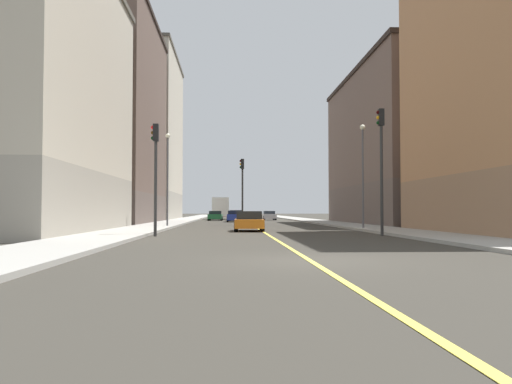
# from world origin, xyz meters

# --- Properties ---
(ground_plane) EXTENTS (400.00, 400.00, 0.00)m
(ground_plane) POSITION_xyz_m (0.00, 0.00, 0.00)
(ground_plane) COLOR #35322B
(ground_plane) RESTS_ON ground
(sidewalk_left) EXTENTS (3.51, 168.00, 0.15)m
(sidewalk_left) POSITION_xyz_m (8.10, 49.00, 0.07)
(sidewalk_left) COLOR #9E9B93
(sidewalk_left) RESTS_ON ground
(sidewalk_right) EXTENTS (3.51, 168.00, 0.15)m
(sidewalk_right) POSITION_xyz_m (-8.10, 49.00, 0.07)
(sidewalk_right) COLOR #9E9B93
(sidewalk_right) RESTS_ON ground
(lane_center_stripe) EXTENTS (0.16, 154.00, 0.01)m
(lane_center_stripe) POSITION_xyz_m (0.00, 49.00, 0.01)
(lane_center_stripe) COLOR #E5D14C
(lane_center_stripe) RESTS_ON ground
(building_left_mid) EXTENTS (8.83, 24.55, 14.87)m
(building_left_mid) POSITION_xyz_m (14.12, 35.58, 7.44)
(building_left_mid) COLOR brown
(building_left_mid) RESTS_ON ground
(building_right_corner) EXTENTS (8.83, 20.04, 16.76)m
(building_right_corner) POSITION_xyz_m (-14.12, 17.84, 8.39)
(building_right_corner) COLOR #9D9688
(building_right_corner) RESTS_ON ground
(building_right_midblock) EXTENTS (8.83, 21.05, 21.21)m
(building_right_midblock) POSITION_xyz_m (-14.12, 39.70, 10.62)
(building_right_midblock) COLOR brown
(building_right_midblock) RESTS_ON ground
(building_right_distant) EXTENTS (8.83, 21.17, 24.06)m
(building_right_distant) POSITION_xyz_m (-14.12, 62.48, 12.04)
(building_right_distant) COLOR #9D9688
(building_right_distant) RESTS_ON ground
(traffic_light_left_near) EXTENTS (0.40, 0.32, 6.74)m
(traffic_light_left_near) POSITION_xyz_m (5.93, 13.21, 4.31)
(traffic_light_left_near) COLOR #2D2D2D
(traffic_light_left_near) RESTS_ON ground
(traffic_light_right_near) EXTENTS (0.40, 0.32, 5.83)m
(traffic_light_right_near) POSITION_xyz_m (-5.96, 13.21, 3.79)
(traffic_light_right_near) COLOR #2D2D2D
(traffic_light_right_near) RESTS_ON ground
(traffic_light_median_far) EXTENTS (0.40, 0.32, 5.94)m
(traffic_light_median_far) POSITION_xyz_m (-0.94, 32.32, 3.85)
(traffic_light_median_far) COLOR #2D2D2D
(traffic_light_median_far) RESTS_ON ground
(street_lamp_left_near) EXTENTS (0.36, 0.36, 7.03)m
(street_lamp_left_near) POSITION_xyz_m (6.94, 20.79, 4.42)
(street_lamp_left_near) COLOR #4C4C51
(street_lamp_left_near) RESTS_ON ground
(street_lamp_right_near) EXTENTS (0.36, 0.36, 7.24)m
(street_lamp_right_near) POSITION_xyz_m (-6.94, 26.97, 4.53)
(street_lamp_right_near) COLOR #4C4C51
(street_lamp_right_near) RESTS_ON ground
(car_silver) EXTENTS (1.83, 4.54, 1.26)m
(car_silver) POSITION_xyz_m (3.45, 57.90, 0.62)
(car_silver) COLOR silver
(car_silver) RESTS_ON ground
(car_blue) EXTENTS (1.94, 4.42, 1.32)m
(car_blue) POSITION_xyz_m (-1.41, 46.50, 0.66)
(car_blue) COLOR #23389E
(car_blue) RESTS_ON ground
(car_green) EXTENTS (1.98, 4.18, 1.28)m
(car_green) POSITION_xyz_m (-3.88, 54.55, 0.63)
(car_green) COLOR #1E6B38
(car_green) RESTS_ON ground
(car_red) EXTENTS (1.83, 4.37, 1.36)m
(car_red) POSITION_xyz_m (-1.23, 52.94, 0.67)
(car_red) COLOR red
(car_red) RESTS_ON ground
(car_orange) EXTENTS (1.98, 4.22, 1.29)m
(car_orange) POSITION_xyz_m (-0.83, 19.81, 0.63)
(car_orange) COLOR orange
(car_orange) RESTS_ON ground
(box_truck) EXTENTS (2.55, 7.27, 3.23)m
(box_truck) POSITION_xyz_m (-3.34, 64.18, 1.70)
(box_truck) COLOR maroon
(box_truck) RESTS_ON ground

